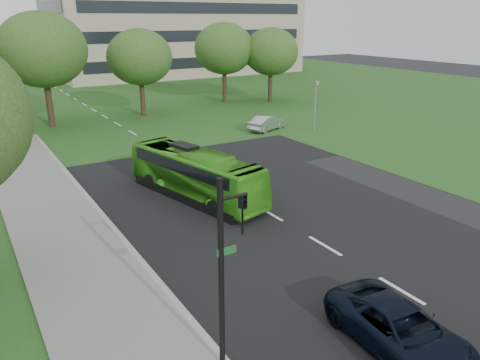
{
  "coord_description": "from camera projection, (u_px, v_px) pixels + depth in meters",
  "views": [
    {
      "loc": [
        -12.25,
        -15.15,
        9.06
      ],
      "look_at": [
        -1.02,
        3.16,
        1.6
      ],
      "focal_mm": 35.0,
      "sensor_mm": 36.0,
      "label": 1
    }
  ],
  "objects": [
    {
      "name": "ground",
      "position": [
        295.0,
        229.0,
        21.22
      ],
      "size": [
        160.0,
        160.0,
        0.0
      ],
      "primitive_type": "plane",
      "color": "black",
      "rests_on": "ground"
    },
    {
      "name": "sedan",
      "position": [
        267.0,
        123.0,
        39.71
      ],
      "size": [
        4.1,
        2.63,
        1.28
      ],
      "primitive_type": "imported",
      "rotation": [
        0.0,
        0.0,
        1.93
      ],
      "color": "#AEAFB3",
      "rests_on": "ground"
    },
    {
      "name": "tree_park_c",
      "position": [
        140.0,
        57.0,
        44.14
      ],
      "size": [
        6.16,
        6.16,
        8.18
      ],
      "color": "black",
      "rests_on": "ground"
    },
    {
      "name": "tree_park_d",
      "position": [
        224.0,
        49.0,
        51.4
      ],
      "size": [
        6.55,
        6.55,
        8.66
      ],
      "color": "black",
      "rests_on": "ground"
    },
    {
      "name": "street_surfaces",
      "position": [
        125.0,
        131.0,
        39.35
      ],
      "size": [
        120.0,
        120.0,
        0.15
      ],
      "color": "black",
      "rests_on": "ground"
    },
    {
      "name": "tree_park_e",
      "position": [
        271.0,
        52.0,
        51.83
      ],
      "size": [
        6.1,
        6.1,
        8.13
      ],
      "color": "black",
      "rests_on": "ground"
    },
    {
      "name": "camera_pole",
      "position": [
        316.0,
        99.0,
        38.77
      ],
      "size": [
        0.36,
        0.31,
        4.16
      ],
      "rotation": [
        0.0,
        0.0,
        -0.05
      ],
      "color": "gray",
      "rests_on": "ground"
    },
    {
      "name": "suv",
      "position": [
        400.0,
        329.0,
        13.32
      ],
      "size": [
        2.54,
        4.91,
        1.32
      ],
      "primitive_type": "imported",
      "rotation": [
        0.0,
        0.0,
        -0.07
      ],
      "color": "black",
      "rests_on": "ground"
    },
    {
      "name": "bus",
      "position": [
        195.0,
        174.0,
        24.66
      ],
      "size": [
        4.05,
        9.35,
        2.53
      ],
      "primitive_type": "imported",
      "rotation": [
        0.0,
        0.0,
        0.22
      ],
      "color": "green",
      "rests_on": "ground"
    },
    {
      "name": "tree_park_b",
      "position": [
        42.0,
        50.0,
        39.17
      ],
      "size": [
        7.39,
        7.39,
        9.69
      ],
      "color": "black",
      "rests_on": "ground"
    },
    {
      "name": "traffic_light",
      "position": [
        227.0,
        261.0,
        11.86
      ],
      "size": [
        0.88,
        0.25,
        5.48
      ],
      "rotation": [
        0.0,
        0.0,
        0.17
      ],
      "color": "black",
      "rests_on": "ground"
    }
  ]
}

